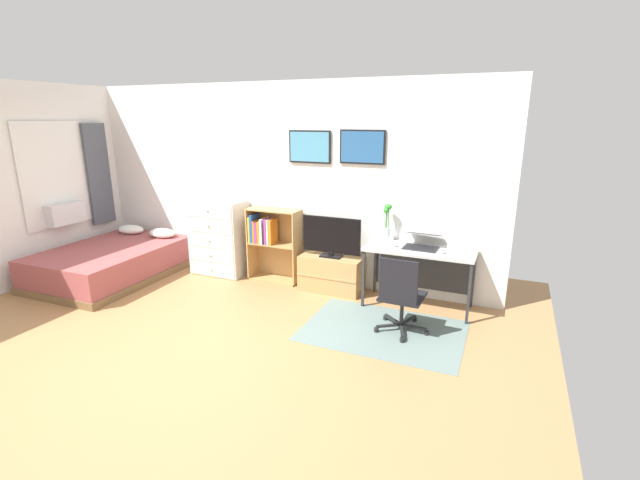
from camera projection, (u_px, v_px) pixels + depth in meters
ground_plane at (164, 352)px, 4.39m from camera, size 7.20×7.20×0.00m
wall_back_with_posters at (279, 183)px, 6.17m from camera, size 6.12×0.09×2.70m
area_rug at (383, 330)px, 4.82m from camera, size 1.70×1.20×0.01m
bed at (112, 262)px, 6.37m from camera, size 1.47×2.02×0.59m
dresser at (219, 237)px, 6.47m from camera, size 0.80×0.46×1.09m
bookshelf at (270, 239)px, 6.21m from camera, size 0.74×0.30×1.02m
tv_stand at (332, 273)px, 5.90m from camera, size 0.83×0.41×0.47m
television at (331, 237)px, 5.74m from camera, size 0.80×0.16×0.53m
desk at (421, 258)px, 5.35m from camera, size 1.28×0.57×0.74m
office_chair at (401, 294)px, 4.64m from camera, size 0.56×0.58×0.86m
laptop at (422, 241)px, 5.30m from camera, size 0.41×0.45×0.17m
computer_mouse at (444, 252)px, 5.06m from camera, size 0.06×0.10×0.03m
bamboo_vase at (387, 223)px, 5.53m from camera, size 0.10×0.10×0.47m
wine_glass at (391, 236)px, 5.26m from camera, size 0.07×0.07×0.18m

